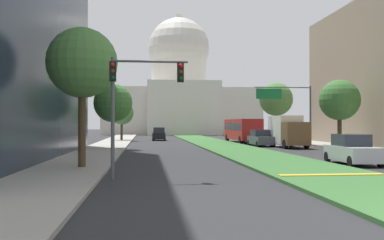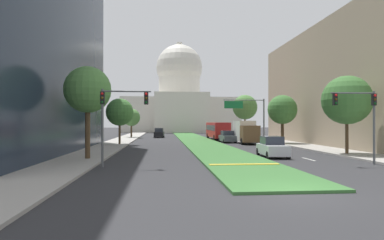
{
  "view_description": "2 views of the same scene",
  "coord_description": "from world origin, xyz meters",
  "px_view_note": "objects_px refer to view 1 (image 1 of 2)",
  "views": [
    {
      "loc": [
        -8.07,
        -9.32,
        2.38
      ],
      "look_at": [
        -0.79,
        58.09,
        2.99
      ],
      "focal_mm": 40.25,
      "sensor_mm": 36.0,
      "label": 1
    },
    {
      "loc": [
        -5.49,
        -13.43,
        2.99
      ],
      "look_at": [
        0.88,
        58.57,
        3.48
      ],
      "focal_mm": 31.31,
      "sensor_mm": 36.0,
      "label": 2
    }
  ],
  "objects_px": {
    "street_tree_right_mid": "(339,100)",
    "capitol_building": "(179,94)",
    "street_tree_left_near": "(82,64)",
    "city_bus": "(242,129)",
    "overhead_guide_sign": "(289,102)",
    "sedan_distant": "(159,134)",
    "street_tree_left_mid": "(113,103)",
    "box_truck_delivery": "(288,131)",
    "traffic_light_near_left": "(133,91)",
    "sedan_midblock": "(261,139)",
    "street_tree_right_far": "(276,99)",
    "sedan_lead_stopped": "(352,150)",
    "street_tree_left_far": "(122,113)"
  },
  "relations": [
    {
      "from": "street_tree_right_mid",
      "to": "capitol_building",
      "type": "bearing_deg",
      "value": 99.76
    },
    {
      "from": "street_tree_left_near",
      "to": "city_bus",
      "type": "height_order",
      "value": "street_tree_left_near"
    },
    {
      "from": "overhead_guide_sign",
      "to": "street_tree_right_mid",
      "type": "distance_m",
      "value": 5.63
    },
    {
      "from": "street_tree_left_near",
      "to": "city_bus",
      "type": "bearing_deg",
      "value": 62.99
    },
    {
      "from": "city_bus",
      "to": "sedan_distant",
      "type": "bearing_deg",
      "value": 137.78
    },
    {
      "from": "street_tree_left_mid",
      "to": "city_bus",
      "type": "height_order",
      "value": "street_tree_left_mid"
    },
    {
      "from": "sedan_distant",
      "to": "box_truck_delivery",
      "type": "xyz_separation_m",
      "value": [
        12.24,
        -20.16,
        0.81
      ]
    },
    {
      "from": "traffic_light_near_left",
      "to": "street_tree_left_near",
      "type": "relative_size",
      "value": 0.7
    },
    {
      "from": "box_truck_delivery",
      "to": "city_bus",
      "type": "relative_size",
      "value": 0.58
    },
    {
      "from": "street_tree_left_mid",
      "to": "street_tree_left_near",
      "type": "bearing_deg",
      "value": -90.9
    },
    {
      "from": "capitol_building",
      "to": "sedan_midblock",
      "type": "relative_size",
      "value": 8.18
    },
    {
      "from": "street_tree_left_near",
      "to": "street_tree_right_mid",
      "type": "distance_m",
      "value": 28.46
    },
    {
      "from": "overhead_guide_sign",
      "to": "city_bus",
      "type": "distance_m",
      "value": 9.2
    },
    {
      "from": "street_tree_right_far",
      "to": "street_tree_left_near",
      "type": "bearing_deg",
      "value": -120.35
    },
    {
      "from": "box_truck_delivery",
      "to": "city_bus",
      "type": "xyz_separation_m",
      "value": [
        -2.16,
        11.01,
        0.09
      ]
    },
    {
      "from": "box_truck_delivery",
      "to": "sedan_lead_stopped",
      "type": "bearing_deg",
      "value": -96.9
    },
    {
      "from": "capitol_building",
      "to": "sedan_lead_stopped",
      "type": "height_order",
      "value": "capitol_building"
    },
    {
      "from": "street_tree_right_far",
      "to": "sedan_distant",
      "type": "bearing_deg",
      "value": 174.86
    },
    {
      "from": "sedan_midblock",
      "to": "box_truck_delivery",
      "type": "distance_m",
      "value": 3.45
    },
    {
      "from": "sedan_lead_stopped",
      "to": "street_tree_right_far",
      "type": "bearing_deg",
      "value": 79.52
    },
    {
      "from": "overhead_guide_sign",
      "to": "box_truck_delivery",
      "type": "xyz_separation_m",
      "value": [
        -1.17,
        -2.94,
        -3.0
      ]
    },
    {
      "from": "street_tree_left_far",
      "to": "street_tree_right_far",
      "type": "xyz_separation_m",
      "value": [
        22.1,
        0.1,
        2.04
      ]
    },
    {
      "from": "street_tree_left_mid",
      "to": "street_tree_right_mid",
      "type": "bearing_deg",
      "value": 0.35
    },
    {
      "from": "street_tree_left_near",
      "to": "sedan_midblock",
      "type": "relative_size",
      "value": 1.72
    },
    {
      "from": "street_tree_right_mid",
      "to": "box_truck_delivery",
      "type": "relative_size",
      "value": 1.05
    },
    {
      "from": "overhead_guide_sign",
      "to": "sedan_lead_stopped",
      "type": "height_order",
      "value": "overhead_guide_sign"
    },
    {
      "from": "street_tree_left_mid",
      "to": "city_bus",
      "type": "bearing_deg",
      "value": 39.72
    },
    {
      "from": "street_tree_left_near",
      "to": "box_truck_delivery",
      "type": "relative_size",
      "value": 1.16
    },
    {
      "from": "street_tree_left_far",
      "to": "street_tree_right_far",
      "type": "bearing_deg",
      "value": 0.26
    },
    {
      "from": "street_tree_right_mid",
      "to": "city_bus",
      "type": "height_order",
      "value": "street_tree_right_mid"
    },
    {
      "from": "capitol_building",
      "to": "street_tree_left_near",
      "type": "relative_size",
      "value": 4.77
    },
    {
      "from": "capitol_building",
      "to": "city_bus",
      "type": "bearing_deg",
      "value": -85.58
    },
    {
      "from": "overhead_guide_sign",
      "to": "street_tree_right_far",
      "type": "height_order",
      "value": "street_tree_right_far"
    },
    {
      "from": "street_tree_right_far",
      "to": "sedan_lead_stopped",
      "type": "xyz_separation_m",
      "value": [
        -6.75,
        -36.47,
        -5.12
      ]
    },
    {
      "from": "traffic_light_near_left",
      "to": "street_tree_right_far",
      "type": "distance_m",
      "value": 46.32
    },
    {
      "from": "street_tree_left_near",
      "to": "street_tree_right_mid",
      "type": "relative_size",
      "value": 1.1
    },
    {
      "from": "city_bus",
      "to": "traffic_light_near_left",
      "type": "bearing_deg",
      "value": -110.06
    },
    {
      "from": "street_tree_left_near",
      "to": "street_tree_right_far",
      "type": "relative_size",
      "value": 0.88
    },
    {
      "from": "street_tree_left_far",
      "to": "city_bus",
      "type": "bearing_deg",
      "value": -26.15
    },
    {
      "from": "street_tree_left_far",
      "to": "street_tree_right_far",
      "type": "height_order",
      "value": "street_tree_right_far"
    },
    {
      "from": "street_tree_left_near",
      "to": "sedan_lead_stopped",
      "type": "height_order",
      "value": "street_tree_left_near"
    },
    {
      "from": "street_tree_left_far",
      "to": "city_bus",
      "type": "relative_size",
      "value": 0.51
    },
    {
      "from": "street_tree_left_near",
      "to": "street_tree_left_far",
      "type": "bearing_deg",
      "value": 90.06
    },
    {
      "from": "street_tree_right_far",
      "to": "sedan_lead_stopped",
      "type": "relative_size",
      "value": 1.85
    },
    {
      "from": "sedan_lead_stopped",
      "to": "street_tree_left_near",
      "type": "bearing_deg",
      "value": -175.47
    },
    {
      "from": "street_tree_left_far",
      "to": "sedan_lead_stopped",
      "type": "bearing_deg",
      "value": -67.11
    },
    {
      "from": "street_tree_right_mid",
      "to": "sedan_midblock",
      "type": "xyz_separation_m",
      "value": [
        -6.88,
        3.97,
        -3.89
      ]
    },
    {
      "from": "sedan_midblock",
      "to": "sedan_distant",
      "type": "xyz_separation_m",
      "value": [
        -10.17,
        17.54,
        0.04
      ]
    },
    {
      "from": "overhead_guide_sign",
      "to": "sedan_lead_stopped",
      "type": "xyz_separation_m",
      "value": [
        -3.33,
        -20.76,
        -3.85
      ]
    },
    {
      "from": "capitol_building",
      "to": "street_tree_left_far",
      "type": "height_order",
      "value": "capitol_building"
    }
  ]
}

